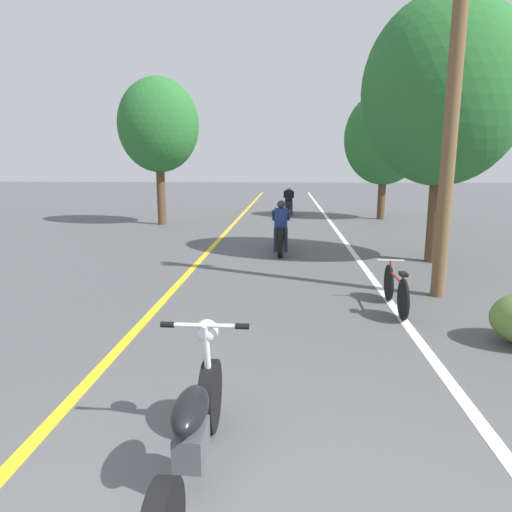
{
  "coord_description": "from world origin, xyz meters",
  "views": [
    {
      "loc": [
        0.39,
        -1.66,
        2.27
      ],
      "look_at": [
        -0.08,
        5.16,
        0.9
      ],
      "focal_mm": 32.0,
      "sensor_mm": 36.0,
      "label": 1
    }
  ],
  "objects_px": {
    "motorcycle_foreground": "(193,432)",
    "bicycle_parked": "(396,289)",
    "roadside_tree_left": "(158,126)",
    "utility_pole": "(451,121)",
    "motorcycle_rider_far": "(289,204)",
    "roadside_tree_right_far": "(385,138)",
    "motorcycle_rider_lead": "(281,232)",
    "roadside_tree_right_near": "(444,92)"
  },
  "relations": [
    {
      "from": "roadside_tree_right_near",
      "to": "bicycle_parked",
      "type": "xyz_separation_m",
      "value": [
        -1.72,
        -3.81,
        -3.53
      ]
    },
    {
      "from": "utility_pole",
      "to": "motorcycle_foreground",
      "type": "height_order",
      "value": "utility_pole"
    },
    {
      "from": "roadside_tree_right_far",
      "to": "motorcycle_rider_lead",
      "type": "height_order",
      "value": "roadside_tree_right_far"
    },
    {
      "from": "roadside_tree_left",
      "to": "motorcycle_rider_far",
      "type": "distance_m",
      "value": 6.99
    },
    {
      "from": "utility_pole",
      "to": "bicycle_parked",
      "type": "relative_size",
      "value": 3.59
    },
    {
      "from": "motorcycle_foreground",
      "to": "bicycle_parked",
      "type": "relative_size",
      "value": 1.35
    },
    {
      "from": "motorcycle_foreground",
      "to": "motorcycle_rider_far",
      "type": "distance_m",
      "value": 18.3
    },
    {
      "from": "utility_pole",
      "to": "motorcycle_rider_lead",
      "type": "xyz_separation_m",
      "value": [
        -2.83,
        4.01,
        -2.45
      ]
    },
    {
      "from": "motorcycle_rider_far",
      "to": "roadside_tree_right_far",
      "type": "bearing_deg",
      "value": -19.9
    },
    {
      "from": "utility_pole",
      "to": "roadside_tree_left",
      "type": "bearing_deg",
      "value": 128.67
    },
    {
      "from": "roadside_tree_left",
      "to": "motorcycle_foreground",
      "type": "bearing_deg",
      "value": -73.83
    },
    {
      "from": "motorcycle_rider_far",
      "to": "motorcycle_foreground",
      "type": "bearing_deg",
      "value": -92.23
    },
    {
      "from": "motorcycle_foreground",
      "to": "motorcycle_rider_far",
      "type": "relative_size",
      "value": 1.04
    },
    {
      "from": "roadside_tree_left",
      "to": "motorcycle_foreground",
      "type": "height_order",
      "value": "roadside_tree_left"
    },
    {
      "from": "utility_pole",
      "to": "motorcycle_foreground",
      "type": "relative_size",
      "value": 2.66
    },
    {
      "from": "utility_pole",
      "to": "roadside_tree_left",
      "type": "relative_size",
      "value": 1.05
    },
    {
      "from": "roadside_tree_right_near",
      "to": "motorcycle_rider_far",
      "type": "bearing_deg",
      "value": 108.32
    },
    {
      "from": "roadside_tree_right_far",
      "to": "roadside_tree_left",
      "type": "xyz_separation_m",
      "value": [
        -8.83,
        -2.4,
        0.36
      ]
    },
    {
      "from": "roadside_tree_left",
      "to": "bicycle_parked",
      "type": "distance_m",
      "value": 12.61
    },
    {
      "from": "motorcycle_foreground",
      "to": "bicycle_parked",
      "type": "height_order",
      "value": "motorcycle_foreground"
    },
    {
      "from": "roadside_tree_left",
      "to": "roadside_tree_right_near",
      "type": "bearing_deg",
      "value": -37.71
    },
    {
      "from": "roadside_tree_right_near",
      "to": "motorcycle_foreground",
      "type": "height_order",
      "value": "roadside_tree_right_near"
    },
    {
      "from": "bicycle_parked",
      "to": "motorcycle_foreground",
      "type": "bearing_deg",
      "value": -119.28
    },
    {
      "from": "utility_pole",
      "to": "bicycle_parked",
      "type": "xyz_separation_m",
      "value": [
        -0.93,
        -0.84,
        -2.63
      ]
    },
    {
      "from": "utility_pole",
      "to": "motorcycle_rider_far",
      "type": "relative_size",
      "value": 2.77
    },
    {
      "from": "roadside_tree_right_far",
      "to": "motorcycle_foreground",
      "type": "relative_size",
      "value": 2.43
    },
    {
      "from": "utility_pole",
      "to": "motorcycle_foreground",
      "type": "xyz_separation_m",
      "value": [
        -3.31,
        -5.09,
        -2.55
      ]
    },
    {
      "from": "roadside_tree_left",
      "to": "motorcycle_rider_far",
      "type": "xyz_separation_m",
      "value": [
        4.91,
        3.81,
        -3.2
      ]
    },
    {
      "from": "roadside_tree_left",
      "to": "motorcycle_rider_lead",
      "type": "bearing_deg",
      "value": -48.92
    },
    {
      "from": "utility_pole",
      "to": "motorcycle_rider_far",
      "type": "height_order",
      "value": "utility_pole"
    },
    {
      "from": "roadside_tree_right_near",
      "to": "motorcycle_rider_lead",
      "type": "xyz_separation_m",
      "value": [
        -3.61,
        1.04,
        -3.35
      ]
    },
    {
      "from": "roadside_tree_right_far",
      "to": "bicycle_parked",
      "type": "bearing_deg",
      "value": -100.12
    },
    {
      "from": "roadside_tree_right_near",
      "to": "motorcycle_rider_far",
      "type": "height_order",
      "value": "roadside_tree_right_near"
    },
    {
      "from": "bicycle_parked",
      "to": "motorcycle_rider_lead",
      "type": "bearing_deg",
      "value": 111.33
    },
    {
      "from": "roadside_tree_right_far",
      "to": "utility_pole",
      "type": "bearing_deg",
      "value": -96.4
    },
    {
      "from": "roadside_tree_left",
      "to": "bicycle_parked",
      "type": "height_order",
      "value": "roadside_tree_left"
    },
    {
      "from": "roadside_tree_right_far",
      "to": "motorcycle_rider_lead",
      "type": "distance_m",
      "value": 9.25
    },
    {
      "from": "utility_pole",
      "to": "roadside_tree_right_near",
      "type": "bearing_deg",
      "value": 75.15
    },
    {
      "from": "roadside_tree_left",
      "to": "motorcycle_rider_far",
      "type": "height_order",
      "value": "roadside_tree_left"
    },
    {
      "from": "motorcycle_rider_far",
      "to": "bicycle_parked",
      "type": "distance_m",
      "value": 14.14
    },
    {
      "from": "motorcycle_rider_lead",
      "to": "utility_pole",
      "type": "bearing_deg",
      "value": -54.82
    },
    {
      "from": "roadside_tree_right_near",
      "to": "bicycle_parked",
      "type": "bearing_deg",
      "value": -114.26
    }
  ]
}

